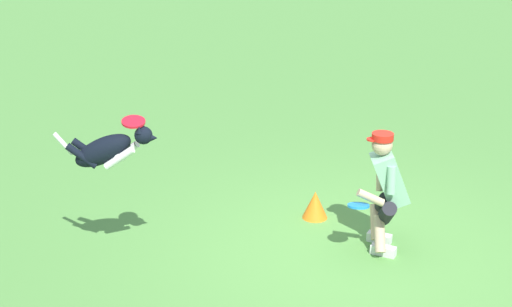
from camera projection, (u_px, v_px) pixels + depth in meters
name	position (u px, v px, depth m)	size (l,w,h in m)	color
ground_plane	(350.00, 254.00, 7.64)	(60.00, 60.00, 0.00)	#528D41
person	(385.00, 188.00, 7.51)	(0.52, 0.70, 1.29)	silver
dog	(108.00, 149.00, 6.89)	(1.00, 0.44, 0.53)	black
frisbee_flying	(133.00, 122.00, 6.77)	(0.22, 0.22, 0.02)	red
frisbee_held	(358.00, 206.00, 7.32)	(0.22, 0.22, 0.02)	#1F80DB
training_cone	(315.00, 205.00, 8.39)	(0.29, 0.29, 0.33)	orange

